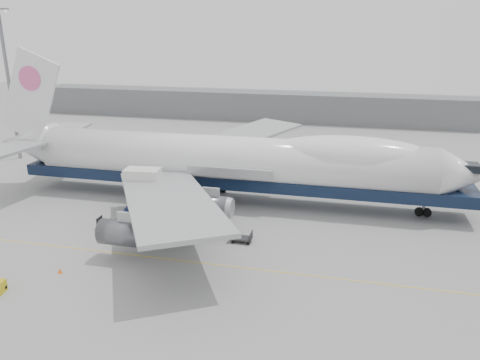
# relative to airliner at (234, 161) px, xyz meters

# --- Properties ---
(ground) EXTENTS (260.00, 260.00, 0.00)m
(ground) POSITION_rel_airliner_xyz_m (-0.64, -12.00, -5.62)
(ground) COLOR gray
(ground) RESTS_ON ground
(apron_line) EXTENTS (60.00, 0.15, 0.01)m
(apron_line) POSITION_rel_airliner_xyz_m (-0.64, -18.00, -5.62)
(apron_line) COLOR gold
(apron_line) RESTS_ON ground
(hangar) EXTENTS (110.00, 8.00, 7.00)m
(hangar) POSITION_rel_airliner_xyz_m (-10.64, 58.00, -2.12)
(hangar) COLOR slate
(hangar) RESTS_ON ground
(floodlight_mast) EXTENTS (2.40, 2.40, 25.43)m
(floodlight_mast) POSITION_rel_airliner_xyz_m (-42.64, 12.00, 8.64)
(floodlight_mast) COLOR slate
(floodlight_mast) RESTS_ON ground
(airliner) EXTENTS (67.00, 55.30, 19.98)m
(airliner) POSITION_rel_airliner_xyz_m (0.00, 0.00, 0.00)
(airliner) COLOR white
(airliner) RESTS_ON ground
(catering_truck) EXTENTS (4.80, 3.53, 6.01)m
(catering_truck) POSITION_rel_airliner_xyz_m (-9.66, -7.48, -2.20)
(catering_truck) COLOR #1A264E
(catering_truck) RESTS_ON ground
(traffic_cone) EXTENTS (0.38, 0.38, 0.56)m
(traffic_cone) POSITION_rel_airliner_xyz_m (-11.47, -23.05, -5.36)
(traffic_cone) COLOR #FF650D
(traffic_cone) RESTS_ON ground
(dolly_0) EXTENTS (2.30, 1.35, 1.30)m
(dolly_0) POSITION_rel_airliner_xyz_m (-12.11, -12.36, -5.09)
(dolly_0) COLOR #2D2D30
(dolly_0) RESTS_ON ground
(dolly_1) EXTENTS (2.30, 1.35, 1.30)m
(dolly_1) POSITION_rel_airliner_xyz_m (-8.09, -12.36, -5.09)
(dolly_1) COLOR #2D2D30
(dolly_1) RESTS_ON ground
(dolly_2) EXTENTS (2.30, 1.35, 1.30)m
(dolly_2) POSITION_rel_airliner_xyz_m (-4.07, -12.36, -5.09)
(dolly_2) COLOR #2D2D30
(dolly_2) RESTS_ON ground
(dolly_3) EXTENTS (2.30, 1.35, 1.30)m
(dolly_3) POSITION_rel_airliner_xyz_m (-0.06, -12.36, -5.09)
(dolly_3) COLOR #2D2D30
(dolly_3) RESTS_ON ground
(dolly_4) EXTENTS (2.30, 1.35, 1.30)m
(dolly_4) POSITION_rel_airliner_xyz_m (3.96, -12.36, -5.09)
(dolly_4) COLOR #2D2D30
(dolly_4) RESTS_ON ground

